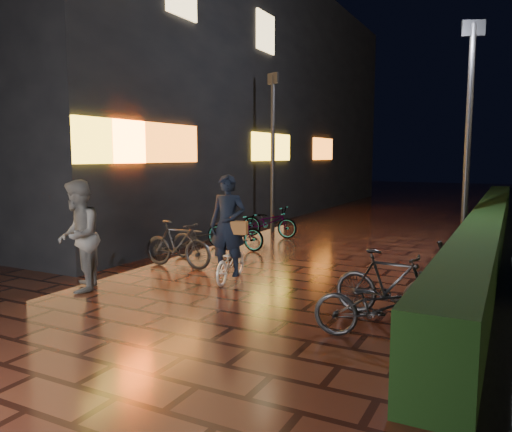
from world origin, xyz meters
The scene contains 11 objects.
ground centered at (0.00, 0.00, 0.00)m, with size 80.00×80.00×0.00m, color #381911.
hedge centered at (3.30, 8.00, 0.50)m, with size 0.70×20.00×1.00m, color black.
bystander_person centered at (-2.70, -0.16, 0.95)m, with size 0.93×0.72×1.91m, color #575759.
storefront_block centered at (-9.50, 11.50, 4.50)m, with size 12.09×22.00×9.00m.
lamp_post_hedge centered at (2.80, 6.58, 2.96)m, with size 0.50×0.26×5.38m.
lamp_post_sf centered at (-2.72, 7.54, 2.62)m, with size 0.44×0.25×4.75m.
cyclist centered at (-0.77, 1.59, 0.73)m, with size 0.76×1.44×1.97m.
traffic_barrier centered at (3.05, 0.98, 0.38)m, with size 0.60×1.89×0.76m.
cart_assembly centered at (3.09, 2.24, 0.50)m, with size 0.61×0.53×0.98m.
parked_bikes_storefront centered at (-2.28, 4.09, 0.45)m, with size 1.78×4.97×0.97m.
parked_bikes_hedge centered at (2.38, 0.30, 0.46)m, with size 1.79×1.62×0.97m.
Camera 1 is at (3.82, -6.18, 2.29)m, focal length 35.00 mm.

